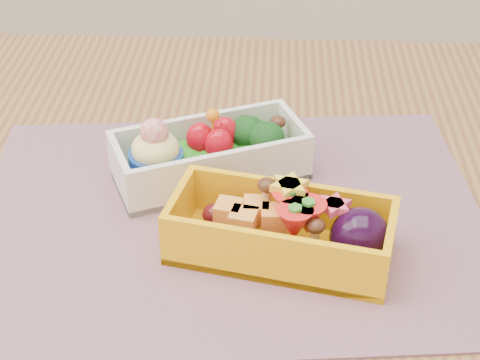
{
  "coord_description": "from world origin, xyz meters",
  "views": [
    {
      "loc": [
        0.05,
        -0.58,
        1.19
      ],
      "look_at": [
        0.02,
        0.0,
        0.79
      ],
      "focal_mm": 59.13,
      "sensor_mm": 36.0,
      "label": 1
    }
  ],
  "objects_px": {
    "bento_white": "(209,155)",
    "bento_yellow": "(286,230)",
    "placemat": "(232,218)",
    "table": "(223,296)"
  },
  "relations": [
    {
      "from": "table",
      "to": "bento_yellow",
      "type": "relative_size",
      "value": 5.96
    },
    {
      "from": "table",
      "to": "bento_yellow",
      "type": "bearing_deg",
      "value": -43.02
    },
    {
      "from": "table",
      "to": "placemat",
      "type": "height_order",
      "value": "placemat"
    },
    {
      "from": "bento_white",
      "to": "bento_yellow",
      "type": "relative_size",
      "value": 1.0
    },
    {
      "from": "table",
      "to": "bento_white",
      "type": "height_order",
      "value": "bento_white"
    },
    {
      "from": "placemat",
      "to": "bento_white",
      "type": "xyz_separation_m",
      "value": [
        -0.03,
        0.06,
        0.03
      ]
    },
    {
      "from": "bento_yellow",
      "to": "placemat",
      "type": "bearing_deg",
      "value": 145.67
    },
    {
      "from": "table",
      "to": "placemat",
      "type": "xyz_separation_m",
      "value": [
        0.01,
        -0.0,
        0.1
      ]
    },
    {
      "from": "bento_white",
      "to": "placemat",
      "type": "bearing_deg",
      "value": -91.71
    },
    {
      "from": "bento_white",
      "to": "bento_yellow",
      "type": "xyz_separation_m",
      "value": [
        0.07,
        -0.12,
        0.0
      ]
    }
  ]
}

